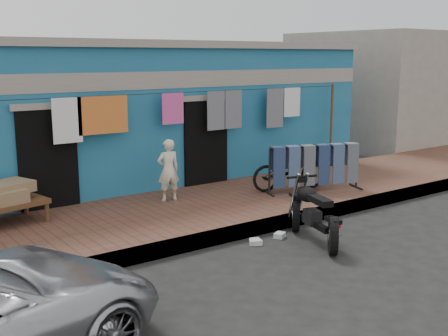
# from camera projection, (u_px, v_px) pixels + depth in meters

# --- Properties ---
(ground) EXTENTS (80.00, 80.00, 0.00)m
(ground) POSITION_uv_depth(u_px,v_px,m) (304.00, 266.00, 8.25)
(ground) COLOR black
(ground) RESTS_ON ground
(sidewalk) EXTENTS (28.00, 3.00, 0.25)m
(sidewalk) POSITION_uv_depth(u_px,v_px,m) (193.00, 213.00, 10.60)
(sidewalk) COLOR brown
(sidewalk) RESTS_ON ground
(curb) EXTENTS (28.00, 0.10, 0.25)m
(curb) POSITION_uv_depth(u_px,v_px,m) (240.00, 232.00, 9.45)
(curb) COLOR gray
(curb) RESTS_ON ground
(building) EXTENTS (12.20, 5.20, 3.36)m
(building) POSITION_uv_depth(u_px,v_px,m) (102.00, 113.00, 13.46)
(building) COLOR #1A5E86
(building) RESTS_ON ground
(neighbor_right) EXTENTS (6.00, 5.00, 3.80)m
(neighbor_right) POSITION_uv_depth(u_px,v_px,m) (393.00, 89.00, 19.76)
(neighbor_right) COLOR #9E9384
(neighbor_right) RESTS_ON ground
(clothesline) EXTENTS (10.06, 0.06, 2.10)m
(clothesline) POSITION_uv_depth(u_px,v_px,m) (148.00, 118.00, 11.13)
(clothesline) COLOR brown
(clothesline) RESTS_ON sidewalk
(seated_person) EXTENTS (0.48, 0.35, 1.21)m
(seated_person) POSITION_uv_depth(u_px,v_px,m) (168.00, 170.00, 10.90)
(seated_person) COLOR beige
(seated_person) RESTS_ON sidewalk
(bicycle) EXTENTS (1.77, 1.01, 1.08)m
(bicycle) POSITION_uv_depth(u_px,v_px,m) (290.00, 165.00, 11.78)
(bicycle) COLOR black
(bicycle) RESTS_ON sidewalk
(motorcycle) EXTENTS (1.43, 1.91, 1.04)m
(motorcycle) POSITION_uv_depth(u_px,v_px,m) (314.00, 212.00, 9.24)
(motorcycle) COLOR black
(motorcycle) RESTS_ON ground
(jeans_rack) EXTENTS (2.37, 1.73, 1.01)m
(jeans_rack) POSITION_uv_depth(u_px,v_px,m) (314.00, 167.00, 11.70)
(jeans_rack) COLOR black
(jeans_rack) RESTS_ON sidewalk
(litter_a) EXTENTS (0.24, 0.22, 0.09)m
(litter_a) POSITION_uv_depth(u_px,v_px,m) (280.00, 235.00, 9.53)
(litter_a) COLOR silver
(litter_a) RESTS_ON ground
(litter_b) EXTENTS (0.17, 0.18, 0.07)m
(litter_b) POSITION_uv_depth(u_px,v_px,m) (253.00, 242.00, 9.19)
(litter_b) COLOR silver
(litter_b) RESTS_ON ground
(litter_c) EXTENTS (0.22, 0.24, 0.08)m
(litter_c) POSITION_uv_depth(u_px,v_px,m) (256.00, 242.00, 9.21)
(litter_c) COLOR silver
(litter_c) RESTS_ON ground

